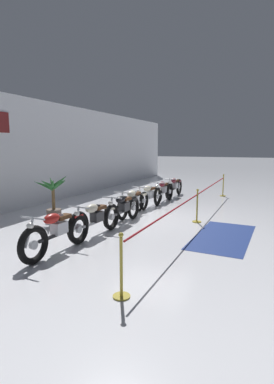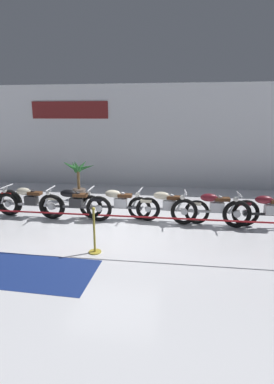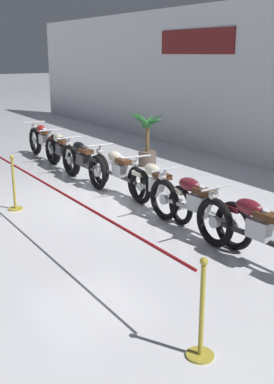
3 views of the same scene
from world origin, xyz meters
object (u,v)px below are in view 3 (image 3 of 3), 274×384
Objects in this scene: motorcycle_cream_3 at (119,172)px; stanchion_mid_right at (201,324)px; motorcycle_red_0 at (44,142)px; motorcycle_maroon_6 at (257,232)px; motorcycle_cream_1 at (62,151)px; motorcycle_black_2 at (83,161)px; motorcycle_maroon_5 at (196,205)px; potted_palm_left_of_row at (147,136)px; stanchion_mid_left at (14,191)px; motorcycle_cream_4 at (157,187)px.

stanchion_mid_right reaches higher than motorcycle_cream_3.
motorcycle_maroon_6 is (8.21, -0.18, 0.00)m from motorcycle_red_0.
motorcycle_cream_3 is at bearing 2.76° from motorcycle_cream_1.
motorcycle_black_2 and motorcycle_maroon_5 have the same top height.
motorcycle_maroon_5 is at bearing 176.98° from motorcycle_maroon_6.
motorcycle_red_0 is at bearing -138.83° from potted_palm_left_of_row.
stanchion_mid_left is 5.48m from stanchion_mid_right.
stanchion_mid_right is (5.37, -2.23, -0.10)m from motorcycle_cream_3.
motorcycle_black_2 is at bearing -169.74° from motorcycle_cream_3.
stanchion_mid_right is (1.25, -2.03, -0.12)m from motorcycle_maroon_6.
motorcycle_red_0 is 8.21m from motorcycle_maroon_6.
motorcycle_red_0 reaches higher than motorcycle_cream_3.
motorcycle_maroon_5 is at bearing -0.01° from motorcycle_cream_1.
motorcycle_cream_4 is at bearing 1.64° from motorcycle_cream_1.
stanchion_mid_left reaches higher than motorcycle_maroon_5.
stanchion_mid_left reaches higher than motorcycle_cream_4.
motorcycle_cream_3 is at bearing 179.53° from motorcycle_cream_4.
motorcycle_maroon_6 is (6.79, -0.08, 0.02)m from motorcycle_cream_1.
motorcycle_cream_1 reaches higher than motorcycle_cream_4.
motorcycle_cream_1 is 1.42m from motorcycle_black_2.
motorcycle_cream_1 is at bearing 140.61° from stanchion_mid_left.
motorcycle_red_0 is 1.43m from motorcycle_cream_1.
motorcycle_maroon_6 is at bearing 121.63° from stanchion_mid_right.
motorcycle_cream_3 is (4.09, 0.03, -0.02)m from motorcycle_red_0.
motorcycle_red_0 is 4.09m from motorcycle_cream_3.
stanchion_mid_left reaches higher than motorcycle_cream_3.
motorcycle_cream_3 is at bearing 10.26° from motorcycle_black_2.
motorcycle_cream_1 is 8.31m from stanchion_mid_right.
stanchion_mid_right is (2.67, -2.10, -0.12)m from motorcycle_maroon_5.
motorcycle_cream_1 is 5.37m from motorcycle_maroon_5.
motorcycle_cream_3 is 2.71m from motorcycle_maroon_5.
motorcycle_red_0 is 1.04× the size of motorcycle_black_2.
motorcycle_cream_1 is at bearing 179.36° from motorcycle_maroon_6.
motorcycle_maroon_6 is at bearing -2.84° from motorcycle_cream_3.
motorcycle_cream_1 is at bearing -4.03° from motorcycle_red_0.
motorcycle_red_0 is 2.15× the size of stanchion_mid_left.
stanchion_mid_left is at bearing -124.29° from motorcycle_cream_4.
stanchion_mid_left is (2.56, -2.10, -0.10)m from motorcycle_cream_1.
motorcycle_red_0 is 0.92× the size of motorcycle_maroon_6.
motorcycle_cream_4 is at bearing 55.71° from stanchion_mid_left.
motorcycle_cream_4 is (4.08, 0.12, 0.00)m from motorcycle_cream_1.
stanchion_mid_right is at bearing -29.27° from motorcycle_cream_4.
stanchion_mid_left is (-4.23, -2.03, -0.12)m from motorcycle_maroon_6.
motorcycle_black_2 is at bearing -4.02° from motorcycle_red_0.
stanchion_mid_left reaches higher than motorcycle_maroon_6.
motorcycle_black_2 is at bearing 163.16° from stanchion_mid_right.
motorcycle_cream_3 is 2.69m from potted_palm_left_of_row.
stanchion_mid_left reaches higher than motorcycle_cream_1.
motorcycle_maroon_6 is (2.71, -0.19, 0.02)m from motorcycle_cream_4.
motorcycle_maroon_5 is at bearing 36.80° from stanchion_mid_left.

